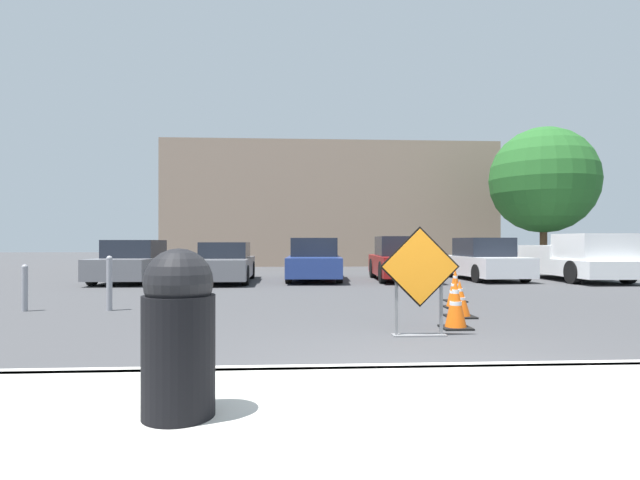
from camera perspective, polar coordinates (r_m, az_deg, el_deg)
ground_plane at (r=14.95m, az=2.11°, el=-5.35°), size 96.00×96.00×0.00m
sidewalk_strip at (r=3.89m, az=19.22°, el=-19.46°), size 29.90×2.87×0.14m
curb_lip at (r=5.19m, az=12.95°, el=-14.51°), size 29.90×0.20×0.14m
road_closed_sign at (r=7.27m, az=11.33°, el=-4.03°), size 1.15×0.20×1.57m
traffic_cone_nearest at (r=8.09m, az=15.24°, el=-7.07°), size 0.45×0.45×0.78m
traffic_cone_second at (r=9.30m, az=15.68°, el=-6.54°), size 0.50×0.50×0.66m
traffic_cone_third at (r=10.60m, az=15.04°, el=-5.83°), size 0.40×0.40×0.63m
traffic_cone_fourth at (r=11.66m, az=15.20°, el=-5.02°), size 0.45×0.45×0.75m
parked_car_nearest at (r=17.70m, az=-20.48°, el=-2.45°), size 1.98×4.08×1.40m
parked_car_second at (r=17.00m, az=-10.78°, el=-2.64°), size 1.81×4.50×1.32m
parked_car_third at (r=17.55m, az=-0.67°, el=-2.35°), size 2.01×4.76×1.47m
parked_car_fourth at (r=17.57m, az=9.25°, el=-2.29°), size 2.00×4.15×1.53m
parked_car_fifth at (r=18.60m, az=18.25°, el=-2.26°), size 2.02×4.13×1.48m
pickup_truck at (r=19.22m, az=27.51°, el=-2.03°), size 2.04×5.03×1.60m
trash_bin at (r=3.66m, az=-15.85°, el=-9.96°), size 0.50×0.50×1.17m
bollard_nearest at (r=10.20m, az=-14.38°, el=-4.86°), size 0.12×0.12×0.98m
bollard_second at (r=10.62m, az=-22.93°, el=-4.41°), size 0.12×0.12×1.08m
bollard_third at (r=11.26m, az=-30.67°, el=-4.59°), size 0.12×0.12×0.91m
building_facade_backdrop at (r=29.23m, az=1.08°, el=3.89°), size 18.38×5.00×6.82m
street_tree_behind_lot at (r=24.84m, az=24.17°, el=6.24°), size 4.76×4.76×6.50m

